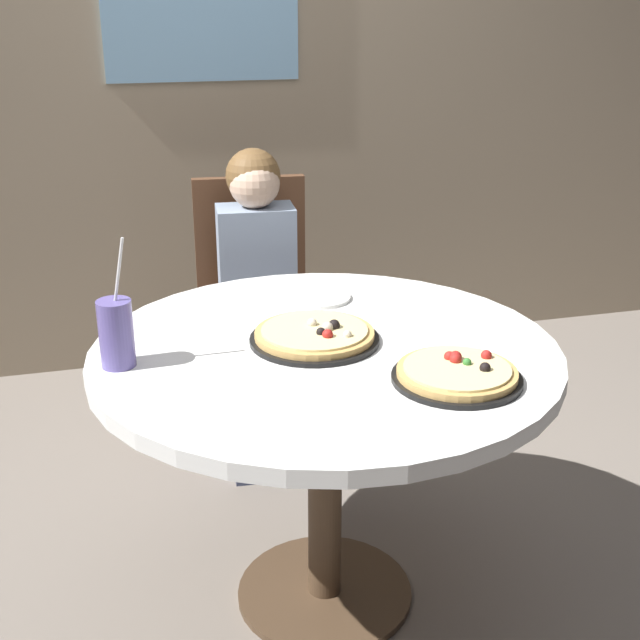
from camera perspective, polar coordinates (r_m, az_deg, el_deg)
name	(u,v)px	position (r m, az deg, el deg)	size (l,w,h in m)	color
ground_plane	(325,594)	(2.44, 0.32, -18.18)	(8.00, 8.00, 0.00)	slate
wall_with_window	(209,21)	(3.64, -7.54, 19.54)	(5.20, 0.14, 2.90)	gray
dining_table	(325,385)	(2.09, 0.36, -4.43)	(1.15, 1.15, 0.75)	white
chair_wooden	(254,297)	(3.04, -4.51, 1.57)	(0.43, 0.43, 0.95)	brown
diner_child	(261,327)	(2.89, -4.07, -0.49)	(0.28, 0.42, 1.08)	#3F4766
pizza_veggie	(315,335)	(2.07, -0.35, -1.06)	(0.32, 0.32, 0.05)	black
pizza_cheese	(457,374)	(1.89, 9.33, -3.64)	(0.29, 0.29, 0.05)	black
soda_cup	(116,333)	(1.97, -13.71, -0.87)	(0.08, 0.08, 0.31)	#6659A5
plate_small	(319,297)	(2.36, -0.08, 1.56)	(0.18, 0.18, 0.01)	white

